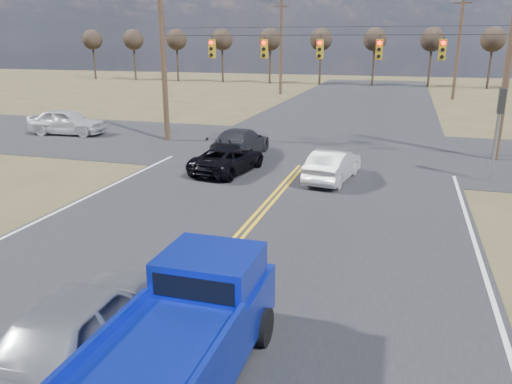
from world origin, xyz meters
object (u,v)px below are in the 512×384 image
(dgrey_car_queue, at_px, (240,143))
(cross_car_west, at_px, (67,122))
(silver_suv, at_px, (84,323))
(white_car_queue, at_px, (333,165))
(black_suv, at_px, (228,159))
(pickup_truck, at_px, (185,336))

(dgrey_car_queue, height_order, cross_car_west, cross_car_west)
(silver_suv, xyz_separation_m, white_car_queue, (2.57, 13.82, -0.10))
(white_car_queue, bearing_deg, cross_car_west, -10.18)
(black_suv, bearing_deg, dgrey_car_queue, -71.78)
(dgrey_car_queue, bearing_deg, cross_car_west, -14.28)
(black_suv, distance_m, white_car_queue, 4.74)
(pickup_truck, distance_m, dgrey_car_queue, 17.73)
(black_suv, bearing_deg, silver_suv, 108.46)
(white_car_queue, xyz_separation_m, dgrey_car_queue, (-5.20, 3.15, 0.07))
(cross_car_west, bearing_deg, black_suv, -120.51)
(silver_suv, relative_size, black_suv, 1.04)
(black_suv, xyz_separation_m, dgrey_car_queue, (-0.47, 3.09, 0.14))
(pickup_truck, bearing_deg, black_suv, 106.88)
(pickup_truck, relative_size, black_suv, 1.21)
(black_suv, distance_m, cross_car_west, 14.28)
(pickup_truck, xyz_separation_m, cross_car_west, (-17.20, 19.99, -0.14))
(pickup_truck, distance_m, white_car_queue, 13.95)
(silver_suv, bearing_deg, dgrey_car_queue, -83.37)
(pickup_truck, xyz_separation_m, dgrey_car_queue, (-4.71, 17.09, -0.22))
(pickup_truck, xyz_separation_m, white_car_queue, (0.49, 13.94, -0.29))
(black_suv, relative_size, white_car_queue, 1.07)
(pickup_truck, height_order, cross_car_west, pickup_truck)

